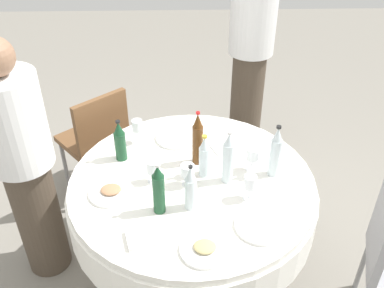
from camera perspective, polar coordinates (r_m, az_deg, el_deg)
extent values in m
plane|color=gray|center=(2.91, 0.00, -15.82)|extent=(10.00, 10.00, 0.00)
cylinder|color=white|center=(2.39, 0.00, -4.98)|extent=(1.33, 1.33, 0.04)
cylinder|color=white|center=(2.48, 0.00, -7.26)|extent=(1.36, 1.36, 0.22)
cylinder|color=slate|center=(2.73, 0.00, -12.67)|extent=(0.14, 0.14, 0.48)
cylinder|color=slate|center=(2.90, 0.00, -15.63)|extent=(0.56, 0.56, 0.03)
cylinder|color=#194728|center=(2.51, -9.28, -0.28)|extent=(0.07, 0.07, 0.17)
cone|color=#194728|center=(2.44, -9.55, 2.05)|extent=(0.06, 0.06, 0.07)
cylinder|color=black|center=(2.42, -9.64, 2.88)|extent=(0.02, 0.02, 0.01)
cylinder|color=silver|center=(2.39, 10.71, -1.74)|extent=(0.06, 0.06, 0.23)
cone|color=silver|center=(2.30, 11.11, 1.26)|extent=(0.05, 0.05, 0.08)
cylinder|color=black|center=(2.28, 11.24, 2.17)|extent=(0.03, 0.03, 0.01)
cylinder|color=silver|center=(2.16, -0.19, -6.46)|extent=(0.06, 0.06, 0.18)
cone|color=silver|center=(2.08, -0.19, -3.88)|extent=(0.05, 0.05, 0.07)
cylinder|color=black|center=(2.05, -0.20, -2.98)|extent=(0.02, 0.02, 0.01)
cylinder|color=#194728|center=(2.13, -4.33, -6.49)|extent=(0.06, 0.06, 0.22)
cone|color=#194728|center=(2.04, -4.50, -3.55)|extent=(0.05, 0.05, 0.06)
cylinder|color=silver|center=(2.02, -4.55, -2.76)|extent=(0.02, 0.02, 0.01)
cylinder|color=silver|center=(2.31, 4.69, -2.46)|extent=(0.06, 0.06, 0.24)
cone|color=silver|center=(2.22, 4.87, 0.63)|extent=(0.05, 0.05, 0.07)
cylinder|color=silver|center=(2.20, 4.92, 1.45)|extent=(0.02, 0.02, 0.01)
cylinder|color=#593314|center=(2.43, 0.74, -0.10)|extent=(0.06, 0.06, 0.24)
cone|color=#593314|center=(2.34, 0.77, 3.09)|extent=(0.05, 0.05, 0.08)
cylinder|color=red|center=(2.32, 0.77, 4.07)|extent=(0.02, 0.02, 0.01)
cylinder|color=silver|center=(2.36, 1.59, -2.30)|extent=(0.06, 0.06, 0.18)
cone|color=silver|center=(2.29, 1.64, 0.15)|extent=(0.05, 0.05, 0.07)
cylinder|color=gold|center=(2.26, 1.66, 0.98)|extent=(0.03, 0.03, 0.01)
cylinder|color=white|center=(2.47, 7.69, -3.33)|extent=(0.06, 0.06, 0.00)
cylinder|color=white|center=(2.44, 7.76, -2.63)|extent=(0.01, 0.01, 0.07)
cylinder|color=white|center=(2.40, 7.89, -1.29)|extent=(0.07, 0.07, 0.07)
cylinder|color=maroon|center=(2.41, 7.85, -1.66)|extent=(0.06, 0.06, 0.03)
cylinder|color=white|center=(2.68, -6.98, 0.27)|extent=(0.06, 0.06, 0.00)
cylinder|color=white|center=(2.65, -7.05, 1.03)|extent=(0.01, 0.01, 0.08)
cylinder|color=white|center=(2.61, -7.16, 2.40)|extent=(0.06, 0.06, 0.07)
cylinder|color=maroon|center=(2.62, -7.13, 2.05)|extent=(0.05, 0.05, 0.03)
cylinder|color=white|center=(2.38, -5.04, -4.85)|extent=(0.06, 0.06, 0.00)
cylinder|color=white|center=(2.35, -5.08, -4.24)|extent=(0.01, 0.01, 0.06)
cylinder|color=white|center=(2.31, -5.16, -2.98)|extent=(0.06, 0.06, 0.07)
cylinder|color=white|center=(2.35, -0.56, -5.23)|extent=(0.06, 0.06, 0.00)
cylinder|color=white|center=(2.33, -0.57, -4.62)|extent=(0.01, 0.01, 0.06)
cylinder|color=white|center=(2.29, -0.58, -3.43)|extent=(0.07, 0.07, 0.06)
cylinder|color=maroon|center=(2.30, -0.58, -3.76)|extent=(0.06, 0.06, 0.02)
cylinder|color=white|center=(2.29, 7.36, -6.97)|extent=(0.06, 0.06, 0.00)
cylinder|color=white|center=(2.26, 7.43, -6.28)|extent=(0.01, 0.01, 0.07)
cylinder|color=white|center=(2.22, 7.57, -4.93)|extent=(0.07, 0.07, 0.07)
cylinder|color=maroon|center=(2.23, 7.53, -5.31)|extent=(0.06, 0.06, 0.03)
cylinder|color=white|center=(2.33, -10.47, -6.17)|extent=(0.23, 0.23, 0.02)
ellipsoid|color=tan|center=(2.32, -10.52, -5.84)|extent=(0.11, 0.09, 0.02)
cylinder|color=white|center=(2.02, 1.66, -13.54)|extent=(0.23, 0.23, 0.02)
ellipsoid|color=tan|center=(2.01, 1.67, -13.20)|extent=(0.10, 0.09, 0.02)
cylinder|color=white|center=(2.69, -2.09, 0.83)|extent=(0.25, 0.25, 0.02)
cylinder|color=white|center=(2.15, 9.03, -10.39)|extent=(0.26, 0.26, 0.02)
cube|color=silver|center=(2.34, 12.07, -6.39)|extent=(0.06, 0.18, 0.00)
cube|color=silver|center=(2.61, 2.74, -0.57)|extent=(0.08, 0.17, 0.00)
cube|color=white|center=(2.07, -6.78, -12.04)|extent=(0.15, 0.15, 0.02)
cylinder|color=#4C3F33|center=(2.80, -19.31, -8.86)|extent=(0.26, 0.26, 0.81)
cylinder|color=white|center=(2.41, -22.35, 2.64)|extent=(0.34, 0.34, 0.52)
cylinder|color=#4C3F33|center=(3.62, 7.05, 5.12)|extent=(0.26, 0.26, 0.92)
cylinder|color=white|center=(3.32, 8.00, 16.19)|extent=(0.34, 0.34, 0.56)
cube|color=brown|center=(3.27, -12.87, 0.58)|extent=(0.56, 0.56, 0.04)
cube|color=brown|center=(3.02, -11.59, 2.41)|extent=(0.33, 0.29, 0.42)
cylinder|color=gray|center=(3.59, -11.53, -0.31)|extent=(0.03, 0.03, 0.43)
cylinder|color=gray|center=(3.48, -16.20, -2.52)|extent=(0.03, 0.03, 0.43)
cylinder|color=gray|center=(3.36, -8.38, -2.82)|extent=(0.03, 0.03, 0.43)
cylinder|color=gray|center=(3.23, -13.28, -5.30)|extent=(0.03, 0.03, 0.43)
cube|color=#99999E|center=(2.41, 23.33, -10.36)|extent=(0.17, 0.39, 0.42)
cylinder|color=gray|center=(2.84, 21.31, -14.36)|extent=(0.03, 0.03, 0.43)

